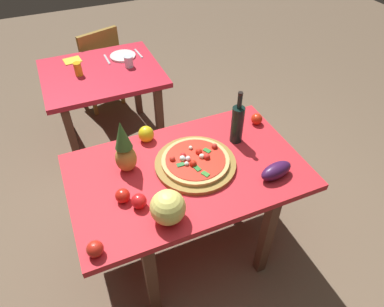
{
  "coord_description": "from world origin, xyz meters",
  "views": [
    {
      "loc": [
        -0.53,
        -1.3,
        2.15
      ],
      "look_at": [
        0.06,
        0.06,
        0.79
      ],
      "focal_mm": 32.39,
      "sensor_mm": 36.0,
      "label": 1
    }
  ],
  "objects_px": {
    "dining_chair": "(98,64)",
    "tomato_at_corner": "(95,249)",
    "wine_bottle": "(237,123)",
    "knife_utensil": "(138,53)",
    "drinking_glass_juice": "(78,69)",
    "pineapple_left": "(124,149)",
    "pizza": "(195,160)",
    "pizza_board": "(195,164)",
    "tomato_by_bottle": "(139,201)",
    "eggplant": "(276,171)",
    "bell_pepper": "(146,134)",
    "napkin_folded": "(72,60)",
    "background_table": "(103,83)",
    "melon": "(168,207)",
    "fork_utensil": "(107,59)",
    "dinner_plate": "(123,56)",
    "tomato_beside_pepper": "(257,119)",
    "display_table": "(187,180)",
    "tomato_near_board": "(123,196)",
    "drinking_glass_water": "(129,62)"
  },
  "relations": [
    {
      "from": "dining_chair",
      "to": "tomato_at_corner",
      "type": "relative_size",
      "value": 10.88
    },
    {
      "from": "wine_bottle",
      "to": "knife_utensil",
      "type": "bearing_deg",
      "value": 99.18
    },
    {
      "from": "wine_bottle",
      "to": "drinking_glass_juice",
      "type": "xyz_separation_m",
      "value": [
        -0.76,
        1.2,
        -0.08
      ]
    },
    {
      "from": "pineapple_left",
      "to": "pizza",
      "type": "bearing_deg",
      "value": -18.58
    },
    {
      "from": "pizza_board",
      "to": "tomato_by_bottle",
      "type": "relative_size",
      "value": 5.88
    },
    {
      "from": "eggplant",
      "to": "tomato_by_bottle",
      "type": "bearing_deg",
      "value": 172.95
    },
    {
      "from": "bell_pepper",
      "to": "napkin_folded",
      "type": "bearing_deg",
      "value": 101.92
    },
    {
      "from": "background_table",
      "to": "drinking_glass_juice",
      "type": "bearing_deg",
      "value": 179.49
    },
    {
      "from": "pizza",
      "to": "melon",
      "type": "xyz_separation_m",
      "value": [
        -0.27,
        -0.3,
        0.05
      ]
    },
    {
      "from": "dining_chair",
      "to": "fork_utensil",
      "type": "distance_m",
      "value": 0.54
    },
    {
      "from": "dinner_plate",
      "to": "tomato_beside_pepper",
      "type": "bearing_deg",
      "value": -65.95
    },
    {
      "from": "pineapple_left",
      "to": "drinking_glass_juice",
      "type": "xyz_separation_m",
      "value": [
        -0.07,
        1.19,
        -0.1
      ]
    },
    {
      "from": "wine_bottle",
      "to": "melon",
      "type": "height_order",
      "value": "wine_bottle"
    },
    {
      "from": "display_table",
      "to": "fork_utensil",
      "type": "xyz_separation_m",
      "value": [
        -0.12,
        1.49,
        0.09
      ]
    },
    {
      "from": "eggplant",
      "to": "tomato_near_board",
      "type": "xyz_separation_m",
      "value": [
        -0.83,
        0.16,
        -0.01
      ]
    },
    {
      "from": "background_table",
      "to": "melon",
      "type": "distance_m",
      "value": 1.62
    },
    {
      "from": "melon",
      "to": "background_table",
      "type": "bearing_deg",
      "value": 89.76
    },
    {
      "from": "pineapple_left",
      "to": "dinner_plate",
      "type": "bearing_deg",
      "value": 76.37
    },
    {
      "from": "bell_pepper",
      "to": "wine_bottle",
      "type": "bearing_deg",
      "value": -23.12
    },
    {
      "from": "dining_chair",
      "to": "tomato_at_corner",
      "type": "height_order",
      "value": "dining_chair"
    },
    {
      "from": "wine_bottle",
      "to": "eggplant",
      "type": "height_order",
      "value": "wine_bottle"
    },
    {
      "from": "wine_bottle",
      "to": "dinner_plate",
      "type": "relative_size",
      "value": 1.59
    },
    {
      "from": "pizza",
      "to": "bell_pepper",
      "type": "bearing_deg",
      "value": 120.3
    },
    {
      "from": "tomato_near_board",
      "to": "tomato_by_bottle",
      "type": "height_order",
      "value": "tomato_by_bottle"
    },
    {
      "from": "wine_bottle",
      "to": "pizza",
      "type": "bearing_deg",
      "value": -161.65
    },
    {
      "from": "tomato_by_bottle",
      "to": "napkin_folded",
      "type": "relative_size",
      "value": 0.57
    },
    {
      "from": "wine_bottle",
      "to": "napkin_folded",
      "type": "xyz_separation_m",
      "value": [
        -0.78,
        1.47,
        -0.13
      ]
    },
    {
      "from": "tomato_beside_pepper",
      "to": "knife_utensil",
      "type": "distance_m",
      "value": 1.35
    },
    {
      "from": "dining_chair",
      "to": "wine_bottle",
      "type": "distance_m",
      "value": 1.95
    },
    {
      "from": "dining_chair",
      "to": "pizza",
      "type": "xyz_separation_m",
      "value": [
        0.21,
        -1.95,
        0.3
      ]
    },
    {
      "from": "tomato_beside_pepper",
      "to": "tomato_at_corner",
      "type": "bearing_deg",
      "value": -154.63
    },
    {
      "from": "background_table",
      "to": "pizza",
      "type": "xyz_separation_m",
      "value": [
        0.27,
        -1.31,
        0.15
      ]
    },
    {
      "from": "drinking_glass_water",
      "to": "dinner_plate",
      "type": "relative_size",
      "value": 0.41
    },
    {
      "from": "dining_chair",
      "to": "pineapple_left",
      "type": "height_order",
      "value": "pineapple_left"
    },
    {
      "from": "background_table",
      "to": "wine_bottle",
      "type": "bearing_deg",
      "value": -63.85
    },
    {
      "from": "melon",
      "to": "tomato_near_board",
      "type": "bearing_deg",
      "value": 131.11
    },
    {
      "from": "dining_chair",
      "to": "tomato_by_bottle",
      "type": "xyz_separation_m",
      "value": [
        -0.18,
        -2.11,
        0.3
      ]
    },
    {
      "from": "eggplant",
      "to": "tomato_beside_pepper",
      "type": "xyz_separation_m",
      "value": [
        0.15,
        0.46,
        -0.01
      ]
    },
    {
      "from": "pineapple_left",
      "to": "drinking_glass_juice",
      "type": "distance_m",
      "value": 1.19
    },
    {
      "from": "pizza_board",
      "to": "drinking_glass_water",
      "type": "height_order",
      "value": "drinking_glass_water"
    },
    {
      "from": "pizza_board",
      "to": "dinner_plate",
      "type": "xyz_separation_m",
      "value": [
        -0.04,
        1.48,
        -0.0
      ]
    },
    {
      "from": "knife_utensil",
      "to": "drinking_glass_water",
      "type": "bearing_deg",
      "value": -129.77
    },
    {
      "from": "pineapple_left",
      "to": "tomato_beside_pepper",
      "type": "relative_size",
      "value": 4.53
    },
    {
      "from": "display_table",
      "to": "napkin_folded",
      "type": "distance_m",
      "value": 1.65
    },
    {
      "from": "pizza_board",
      "to": "bell_pepper",
      "type": "relative_size",
      "value": 4.4
    },
    {
      "from": "bell_pepper",
      "to": "fork_utensil",
      "type": "height_order",
      "value": "bell_pepper"
    },
    {
      "from": "eggplant",
      "to": "drinking_glass_juice",
      "type": "relative_size",
      "value": 1.89
    },
    {
      "from": "display_table",
      "to": "drinking_glass_water",
      "type": "relative_size",
      "value": 14.75
    },
    {
      "from": "background_table",
      "to": "eggplant",
      "type": "relative_size",
      "value": 4.74
    },
    {
      "from": "dining_chair",
      "to": "pineapple_left",
      "type": "relative_size",
      "value": 2.52
    }
  ]
}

